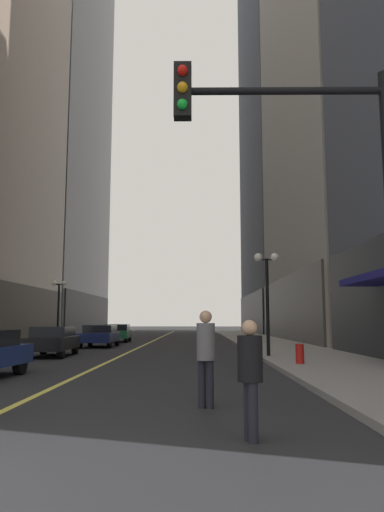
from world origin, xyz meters
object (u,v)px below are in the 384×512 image
Objects in this scene: car_black at (52,340)px; pedestrian_in_grey_suit at (206,350)px; pedestrian_in_black_coat at (250,370)px; fire_hydrant_right at (300,356)px; street_lamp_left_far at (59,297)px; car_green at (118,332)px; street_lamp_right_mid at (267,281)px; traffic_light_near_right at (321,180)px; car_navy at (100,335)px.

pedestrian_in_grey_suit is at bearing -62.93° from car_black.
fire_hydrant_right is at bearing 74.64° from pedestrian_in_black_coat.
street_lamp_left_far reaches higher than fire_hydrant_right.
fire_hydrant_right is at bearing -53.58° from street_lamp_left_far.
car_green is 1.05× the size of street_lamp_right_mid.
street_lamp_right_mid is at bearing 80.74° from pedestrian_in_black_coat.
street_lamp_right_mid is at bearing 97.44° from fire_hydrant_right.
pedestrian_in_grey_suit is 2.21× the size of fire_hydrant_right.
pedestrian_in_black_coat is 10.45m from fire_hydrant_right.
street_lamp_left_far reaches higher than car_green.
car_green is at bearing 118.18° from street_lamp_right_mid.
fire_hydrant_right is (0.50, -3.83, -2.86)m from street_lamp_right_mid.
fire_hydrant_right is at bearing 80.66° from traffic_light_near_right.
car_green is at bearing 90.54° from car_navy.
car_black is 7.83m from car_navy.
car_navy is 6.71m from street_lamp_left_far.
car_navy and car_green have the same top height.
traffic_light_near_right is 7.06× the size of fire_hydrant_right.
car_navy reaches higher than fire_hydrant_right.
traffic_light_near_right is at bearing -94.53° from street_lamp_right_mid.
fire_hydrant_right is (9.36, -13.21, -0.32)m from car_navy.
street_lamp_right_mid is at bearing -47.96° from street_lamp_left_far.
pedestrian_in_grey_suit is 0.40× the size of street_lamp_right_mid.
fire_hydrant_right is at bearing -82.56° from street_lamp_right_mid.
pedestrian_in_black_coat is at bearing -99.26° from street_lamp_right_mid.
car_black is 13.30m from street_lamp_left_far.
pedestrian_in_black_coat is 0.36× the size of street_lamp_left_far.
pedestrian_in_grey_suit is at bearing -103.83° from street_lamp_right_mid.
street_lamp_right_mid is (9.46, -1.57, 2.54)m from car_black.
car_green is at bearing 114.71° from fire_hydrant_right.
car_black is 5.16× the size of fire_hydrant_right.
car_black is 11.33m from fire_hydrant_right.
pedestrian_in_black_coat is at bearing -65.06° from car_black.
pedestrian_in_black_coat is 0.28× the size of traffic_light_near_right.
pedestrian_in_grey_suit is at bearing 102.54° from pedestrian_in_black_coat.
street_lamp_left_far is at bearing 126.42° from fire_hydrant_right.
street_lamp_right_mid reaches higher than pedestrian_in_grey_suit.
car_black and car_navy have the same top height.
street_lamp_left_far reaches higher than car_black.
street_lamp_right_mid is at bearing 76.17° from pedestrian_in_grey_suit.
car_green is 28.76m from pedestrian_in_grey_suit.
car_green is (0.53, 15.10, 0.00)m from car_black.
fire_hydrant_right is at bearing -65.29° from car_green.
pedestrian_in_grey_suit reaches higher than pedestrian_in_black_coat.
traffic_light_near_right is 29.86m from street_lamp_left_far.
pedestrian_in_grey_suit is at bearing -68.71° from street_lamp_left_far.
car_black is 1.01× the size of car_navy.
street_lamp_left_far is 19.12m from street_lamp_right_mid.
pedestrian_in_black_coat is at bearing -77.70° from car_green.
street_lamp_right_mid reaches higher than car_black.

